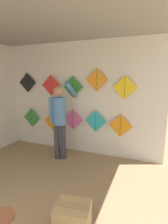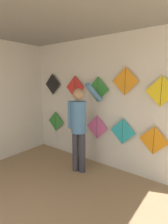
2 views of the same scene
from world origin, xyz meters
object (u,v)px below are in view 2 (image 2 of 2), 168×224
object	(u,v)px
kite_6	(75,87)
kite_1	(76,127)
kite_8	(125,81)
shopkeeper	(79,123)
kite_7	(98,89)
kite_2	(97,128)
kite_5	(53,84)
kite_0	(56,123)
kite_9	(161,91)
kite_4	(154,140)
kite_3	(123,131)

from	to	relation	value
kite_6	kite_1	bearing A→B (deg)	0.00
kite_1	kite_8	bearing A→B (deg)	0.00
shopkeeper	kite_7	xyz separation A→B (m)	(0.12, 0.50, 0.66)
kite_2	kite_5	size ratio (longest dim) A/B	1.26
kite_5	kite_0	bearing A→B (deg)	-0.83
kite_2	kite_7	xyz separation A→B (m)	(0.01, 0.00, 0.87)
kite_8	kite_9	xyz separation A→B (m)	(0.67, 0.00, -0.17)
kite_6	kite_9	bearing A→B (deg)	0.00
kite_7	kite_6	bearing A→B (deg)	180.00
kite_7	kite_4	bearing A→B (deg)	0.00
kite_1	kite_2	xyz separation A→B (m)	(0.62, -0.00, 0.08)
kite_5	kite_9	size ratio (longest dim) A/B	1.00
kite_1	kite_9	world-z (taller)	kite_9
kite_3	kite_2	bearing A→B (deg)	-179.93
kite_6	kite_9	world-z (taller)	kite_6
kite_6	kite_7	bearing A→B (deg)	0.00
kite_2	kite_6	world-z (taller)	kite_6
kite_3	kite_6	xyz separation A→B (m)	(-1.25, 0.00, 0.86)
kite_0	kite_5	size ratio (longest dim) A/B	1.38
kite_0	kite_1	size ratio (longest dim) A/B	1.38
kite_2	kite_7	size ratio (longest dim) A/B	1.26
kite_8	kite_9	distance (m)	0.69
kite_4	kite_3	bearing A→B (deg)	180.00
kite_2	kite_8	distance (m)	1.22
kite_8	kite_3	bearing A→B (deg)	180.00
shopkeeper	kite_2	world-z (taller)	shopkeeper
kite_0	kite_7	xyz separation A→B (m)	(1.33, 0.00, 0.94)
kite_0	kite_2	xyz separation A→B (m)	(1.32, 0.00, 0.08)
shopkeeper	kite_3	world-z (taller)	shopkeeper
kite_9	kite_8	bearing A→B (deg)	180.00
kite_2	kite_6	size ratio (longest dim) A/B	1.26
kite_1	kite_8	xyz separation A→B (m)	(1.25, 0.00, 1.12)
kite_4	kite_7	xyz separation A→B (m)	(-1.22, 0.00, 0.88)
kite_0	kite_3	distance (m)	1.95
kite_7	kite_8	distance (m)	0.64
kite_2	kite_4	distance (m)	1.23
kite_2	kite_3	world-z (taller)	kite_3
kite_5	kite_1	bearing A→B (deg)	0.00
kite_0	kite_2	size ratio (longest dim) A/B	1.10
kite_6	kite_8	size ratio (longest dim) A/B	1.00
kite_9	kite_0	bearing A→B (deg)	-179.98
shopkeeper	kite_9	distance (m)	1.63
kite_8	kite_0	bearing A→B (deg)	-179.97
kite_2	kite_9	distance (m)	1.56
shopkeeper	kite_9	world-z (taller)	kite_9
kite_1	kite_4	world-z (taller)	kite_4
kite_6	kite_9	size ratio (longest dim) A/B	1.00
shopkeeper	kite_0	bearing A→B (deg)	141.95
kite_1	kite_6	size ratio (longest dim) A/B	1.00
kite_1	kite_5	world-z (taller)	kite_5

